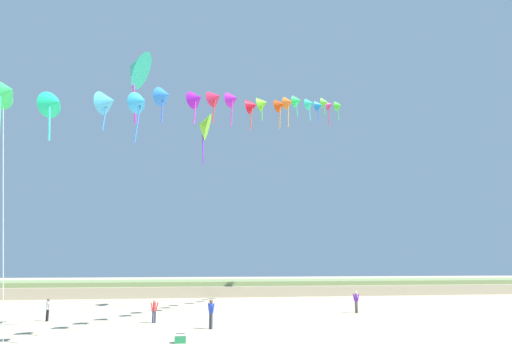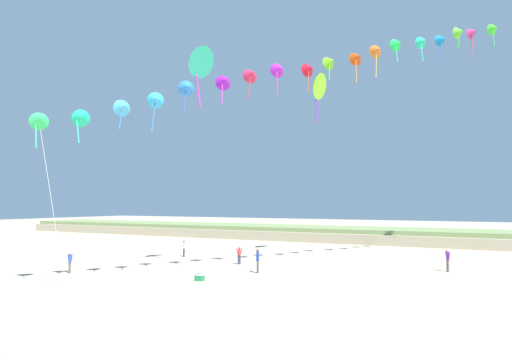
{
  "view_description": "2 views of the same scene",
  "coord_description": "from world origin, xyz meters",
  "px_view_note": "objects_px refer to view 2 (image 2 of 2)",
  "views": [
    {
      "loc": [
        -2.01,
        -16.96,
        3.92
      ],
      "look_at": [
        2.27,
        9.76,
        8.85
      ],
      "focal_mm": 32.0,
      "sensor_mm": 36.0,
      "label": 1
    },
    {
      "loc": [
        15.53,
        -17.57,
        5.08
      ],
      "look_at": [
        -0.88,
        12.97,
        6.8
      ],
      "focal_mm": 32.0,
      "sensor_mm": 36.0,
      "label": 2
    }
  ],
  "objects_px": {
    "person_near_left": "(239,254)",
    "person_near_right": "(448,258)",
    "person_far_left": "(70,261)",
    "person_far_right": "(258,259)",
    "large_kite_mid_trail": "(198,61)",
    "large_kite_low_lead": "(316,86)",
    "beach_cooler": "(200,277)",
    "person_mid_center": "(184,247)"
  },
  "relations": [
    {
      "from": "person_near_left",
      "to": "person_near_right",
      "type": "distance_m",
      "value": 16.16
    },
    {
      "from": "person_near_left",
      "to": "person_far_left",
      "type": "bearing_deg",
      "value": -129.84
    },
    {
      "from": "person_far_right",
      "to": "large_kite_mid_trail",
      "type": "xyz_separation_m",
      "value": [
        -5.14,
        -0.41,
        15.27
      ]
    },
    {
      "from": "person_near_right",
      "to": "person_far_right",
      "type": "distance_m",
      "value": 14.12
    },
    {
      "from": "person_near_left",
      "to": "large_kite_low_lead",
      "type": "height_order",
      "value": "large_kite_low_lead"
    },
    {
      "from": "beach_cooler",
      "to": "person_near_left",
      "type": "bearing_deg",
      "value": 102.28
    },
    {
      "from": "person_near_left",
      "to": "large_kite_mid_trail",
      "type": "height_order",
      "value": "large_kite_mid_trail"
    },
    {
      "from": "person_near_right",
      "to": "beach_cooler",
      "type": "bearing_deg",
      "value": -139.44
    },
    {
      "from": "person_mid_center",
      "to": "person_far_left",
      "type": "bearing_deg",
      "value": -94.81
    },
    {
      "from": "person_mid_center",
      "to": "beach_cooler",
      "type": "bearing_deg",
      "value": -48.5
    },
    {
      "from": "person_far_left",
      "to": "beach_cooler",
      "type": "distance_m",
      "value": 10.32
    },
    {
      "from": "person_far_right",
      "to": "beach_cooler",
      "type": "bearing_deg",
      "value": -111.14
    },
    {
      "from": "person_near_left",
      "to": "beach_cooler",
      "type": "height_order",
      "value": "person_near_left"
    },
    {
      "from": "large_kite_mid_trail",
      "to": "large_kite_low_lead",
      "type": "bearing_deg",
      "value": 69.42
    },
    {
      "from": "person_near_right",
      "to": "large_kite_mid_trail",
      "type": "distance_m",
      "value": 24.3
    },
    {
      "from": "person_near_right",
      "to": "person_far_left",
      "type": "relative_size",
      "value": 1.11
    },
    {
      "from": "person_near_left",
      "to": "large_kite_mid_trail",
      "type": "relative_size",
      "value": 0.3
    },
    {
      "from": "beach_cooler",
      "to": "person_far_left",
      "type": "bearing_deg",
      "value": -169.55
    },
    {
      "from": "large_kite_low_lead",
      "to": "person_far_left",
      "type": "bearing_deg",
      "value": -121.31
    },
    {
      "from": "person_far_left",
      "to": "person_near_right",
      "type": "bearing_deg",
      "value": 29.83
    },
    {
      "from": "person_far_left",
      "to": "large_kite_mid_trail",
      "type": "distance_m",
      "value": 17.92
    },
    {
      "from": "large_kite_low_lead",
      "to": "beach_cooler",
      "type": "xyz_separation_m",
      "value": [
        -1.62,
        -17.43,
        -16.48
      ]
    },
    {
      "from": "large_kite_mid_trail",
      "to": "beach_cooler",
      "type": "bearing_deg",
      "value": -52.23
    },
    {
      "from": "person_mid_center",
      "to": "person_far_left",
      "type": "height_order",
      "value": "person_far_left"
    },
    {
      "from": "person_near_left",
      "to": "person_far_right",
      "type": "distance_m",
      "value": 4.98
    },
    {
      "from": "person_near_left",
      "to": "large_kite_mid_trail",
      "type": "distance_m",
      "value": 15.95
    },
    {
      "from": "person_near_right",
      "to": "person_far_right",
      "type": "relative_size",
      "value": 0.98
    },
    {
      "from": "person_far_left",
      "to": "person_mid_center",
      "type": "bearing_deg",
      "value": 85.19
    },
    {
      "from": "person_near_left",
      "to": "beach_cooler",
      "type": "relative_size",
      "value": 2.65
    },
    {
      "from": "person_near_left",
      "to": "person_near_right",
      "type": "height_order",
      "value": "person_near_right"
    },
    {
      "from": "person_near_right",
      "to": "large_kite_low_lead",
      "type": "relative_size",
      "value": 0.34
    },
    {
      "from": "person_near_right",
      "to": "person_far_right",
      "type": "bearing_deg",
      "value": -149.18
    },
    {
      "from": "large_kite_low_lead",
      "to": "person_near_left",
      "type": "bearing_deg",
      "value": -110.04
    },
    {
      "from": "person_far_left",
      "to": "person_near_left",
      "type": "bearing_deg",
      "value": 50.16
    },
    {
      "from": "person_far_right",
      "to": "large_kite_mid_trail",
      "type": "distance_m",
      "value": 16.12
    },
    {
      "from": "person_near_left",
      "to": "large_kite_mid_trail",
      "type": "bearing_deg",
      "value": -111.88
    },
    {
      "from": "person_far_right",
      "to": "beach_cooler",
      "type": "height_order",
      "value": "person_far_right"
    },
    {
      "from": "large_kite_mid_trail",
      "to": "beach_cooler",
      "type": "relative_size",
      "value": 8.69
    },
    {
      "from": "person_near_right",
      "to": "person_mid_center",
      "type": "relative_size",
      "value": 1.11
    },
    {
      "from": "person_near_left",
      "to": "person_mid_center",
      "type": "relative_size",
      "value": 0.99
    },
    {
      "from": "person_mid_center",
      "to": "large_kite_low_lead",
      "type": "relative_size",
      "value": 0.31
    },
    {
      "from": "person_near_left",
      "to": "person_near_right",
      "type": "relative_size",
      "value": 0.89
    }
  ]
}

